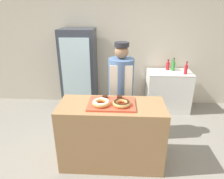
# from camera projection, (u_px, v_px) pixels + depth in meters

# --- Properties ---
(ground_plane) EXTENTS (14.00, 14.00, 0.00)m
(ground_plane) POSITION_uv_depth(u_px,v_px,m) (112.00, 160.00, 3.05)
(ground_plane) COLOR gray
(wall_back) EXTENTS (8.00, 0.06, 2.70)m
(wall_back) POSITION_uv_depth(u_px,v_px,m) (117.00, 46.00, 4.51)
(wall_back) COLOR beige
(wall_back) RESTS_ON ground_plane
(display_counter) EXTENTS (1.45, 0.62, 0.94)m
(display_counter) POSITION_uv_depth(u_px,v_px,m) (112.00, 134.00, 2.87)
(display_counter) COLOR #997047
(display_counter) RESTS_ON ground_plane
(serving_tray) EXTENTS (0.63, 0.44, 0.02)m
(serving_tray) POSITION_uv_depth(u_px,v_px,m) (112.00, 104.00, 2.69)
(serving_tray) COLOR #D84C33
(serving_tray) RESTS_ON display_counter
(donut_light_glaze) EXTENTS (0.24, 0.24, 0.06)m
(donut_light_glaze) POSITION_uv_depth(u_px,v_px,m) (101.00, 102.00, 2.62)
(donut_light_glaze) COLOR tan
(donut_light_glaze) RESTS_ON serving_tray
(donut_chocolate_glaze) EXTENTS (0.24, 0.24, 0.06)m
(donut_chocolate_glaze) POSITION_uv_depth(u_px,v_px,m) (122.00, 103.00, 2.61)
(donut_chocolate_glaze) COLOR tan
(donut_chocolate_glaze) RESTS_ON serving_tray
(brownie_back_left) EXTENTS (0.07, 0.07, 0.03)m
(brownie_back_left) POSITION_uv_depth(u_px,v_px,m) (105.00, 97.00, 2.84)
(brownie_back_left) COLOR black
(brownie_back_left) RESTS_ON serving_tray
(brownie_back_right) EXTENTS (0.07, 0.07, 0.03)m
(brownie_back_right) POSITION_uv_depth(u_px,v_px,m) (120.00, 97.00, 2.83)
(brownie_back_right) COLOR black
(brownie_back_right) RESTS_ON serving_tray
(baker_person) EXTENTS (0.41, 0.41, 1.67)m
(baker_person) POSITION_uv_depth(u_px,v_px,m) (121.00, 91.00, 3.33)
(baker_person) COLOR #4C4C51
(baker_person) RESTS_ON ground_plane
(beverage_fridge) EXTENTS (0.72, 0.65, 1.77)m
(beverage_fridge) POSITION_uv_depth(u_px,v_px,m) (79.00, 70.00, 4.37)
(beverage_fridge) COLOR #333842
(beverage_fridge) RESTS_ON ground_plane
(chest_freezer) EXTENTS (0.93, 0.58, 0.88)m
(chest_freezer) POSITION_uv_depth(u_px,v_px,m) (168.00, 91.00, 4.45)
(chest_freezer) COLOR white
(chest_freezer) RESTS_ON ground_plane
(bottle_red) EXTENTS (0.08, 0.08, 0.23)m
(bottle_red) POSITION_uv_depth(u_px,v_px,m) (168.00, 66.00, 4.40)
(bottle_red) COLOR red
(bottle_red) RESTS_ON chest_freezer
(bottle_green) EXTENTS (0.08, 0.08, 0.28)m
(bottle_green) POSITION_uv_depth(u_px,v_px,m) (173.00, 66.00, 4.33)
(bottle_green) COLOR #2D8C38
(bottle_green) RESTS_ON chest_freezer
(bottle_amber) EXTENTS (0.06, 0.06, 0.21)m
(bottle_amber) POSITION_uv_depth(u_px,v_px,m) (172.00, 66.00, 4.43)
(bottle_amber) COLOR #99661E
(bottle_amber) RESTS_ON chest_freezer
(bottle_red_b) EXTENTS (0.07, 0.07, 0.27)m
(bottle_red_b) POSITION_uv_depth(u_px,v_px,m) (186.00, 69.00, 4.11)
(bottle_red_b) COLOR red
(bottle_red_b) RESTS_ON chest_freezer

